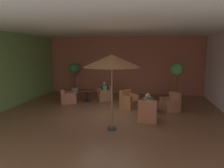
{
  "coord_description": "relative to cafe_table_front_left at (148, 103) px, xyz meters",
  "views": [
    {
      "loc": [
        1.6,
        -8.5,
        2.75
      ],
      "look_at": [
        0.0,
        0.51,
        1.31
      ],
      "focal_mm": 33.56,
      "sensor_mm": 36.0,
      "label": 1
    }
  ],
  "objects": [
    {
      "name": "open_laptop",
      "position": [
        0.03,
        0.04,
        0.24
      ],
      "size": [
        0.32,
        0.24,
        0.2
      ],
      "color": "#9EA0A5",
      "rests_on": "cafe_table_front_left"
    },
    {
      "name": "armchair_front_right_north",
      "position": [
        -2.42,
        2.06,
        -0.16
      ],
      "size": [
        1.02,
        1.02,
        0.85
      ],
      "color": "#956243",
      "rests_on": "ground_plane"
    },
    {
      "name": "cafe_table_front_right",
      "position": [
        -3.35,
        1.55,
        0.07
      ],
      "size": [
        0.85,
        0.85,
        0.65
      ],
      "color": "black",
      "rests_on": "ground_plane"
    },
    {
      "name": "cafe_table_front_left",
      "position": [
        0.0,
        0.0,
        0.0
      ],
      "size": [
        0.65,
        0.65,
        0.65
      ],
      "color": "black",
      "rests_on": "ground_plane"
    },
    {
      "name": "potted_tree_mid_left",
      "position": [
        1.41,
        1.89,
        0.94
      ],
      "size": [
        0.66,
        0.66,
        2.15
      ],
      "color": "#AB6349",
      "rests_on": "ground_plane"
    },
    {
      "name": "ceiling_slab",
      "position": [
        -1.61,
        -0.77,
        3.21
      ],
      "size": [
        10.08,
        10.11,
        0.06
      ],
      "primitive_type": "cube",
      "color": "silver",
      "rests_on": "wall_back_brick"
    },
    {
      "name": "wall_left_accent",
      "position": [
        -6.61,
        -0.77,
        1.36
      ],
      "size": [
        0.08,
        10.11,
        3.64
      ],
      "primitive_type": "cube",
      "color": "#6B974F",
      "rests_on": "ground_plane"
    },
    {
      "name": "armchair_front_left_north",
      "position": [
        -0.03,
        -1.15,
        -0.15
      ],
      "size": [
        0.73,
        0.82,
        0.89
      ],
      "color": "#9B593E",
      "rests_on": "ground_plane"
    },
    {
      "name": "armchair_front_left_south",
      "position": [
        -0.93,
        0.65,
        -0.14
      ],
      "size": [
        1.0,
        1.0,
        0.86
      ],
      "color": "#9E643C",
      "rests_on": "ground_plane"
    },
    {
      "name": "potted_tree_left_corner",
      "position": [
        -4.82,
        3.73,
        0.91
      ],
      "size": [
        0.72,
        0.72,
        1.99
      ],
      "color": "silver",
      "rests_on": "ground_plane"
    },
    {
      "name": "patron_by_window",
      "position": [
        -2.47,
        2.04,
        0.21
      ],
      "size": [
        0.35,
        0.39,
        0.64
      ],
      "color": "#4D7C5B",
      "rests_on": "ground_plane"
    },
    {
      "name": "armchair_front_left_east",
      "position": [
        1.01,
        0.52,
        -0.16
      ],
      "size": [
        0.98,
        1.0,
        0.86
      ],
      "color": "#A06747",
      "rests_on": "ground_plane"
    },
    {
      "name": "patron_blue_shirt",
      "position": [
        -0.03,
        -1.09,
        0.26
      ],
      "size": [
        0.35,
        0.22,
        0.7
      ],
      "color": "#4F7A56",
      "rests_on": "ground_plane"
    },
    {
      "name": "wall_back_brick",
      "position": [
        -1.61,
        4.24,
        1.36
      ],
      "size": [
        10.08,
        0.08,
        3.64
      ],
      "primitive_type": "cube",
      "color": "#A55A45",
      "rests_on": "ground_plane"
    },
    {
      "name": "ground_plane",
      "position": [
        -1.61,
        -0.77,
        -0.48
      ],
      "size": [
        10.08,
        10.11,
        0.02
      ],
      "primitive_type": "cube",
      "color": "brown"
    },
    {
      "name": "patio_umbrella_tall_red",
      "position": [
        -1.26,
        -2.32,
        1.95
      ],
      "size": [
        1.93,
        1.93,
        2.64
      ],
      "color": "#2D2D2D",
      "rests_on": "ground_plane"
    },
    {
      "name": "iced_drink_cup",
      "position": [
        0.08,
        -0.09,
        0.24
      ],
      "size": [
        0.08,
        0.08,
        0.11
      ],
      "primitive_type": "cylinder",
      "color": "white",
      "rests_on": "cafe_table_front_left"
    },
    {
      "name": "armchair_front_right_east",
      "position": [
        -4.28,
        1.08,
        -0.17
      ],
      "size": [
        1.04,
        1.01,
        0.8
      ],
      "color": "#9B5A46",
      "rests_on": "ground_plane"
    }
  ]
}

